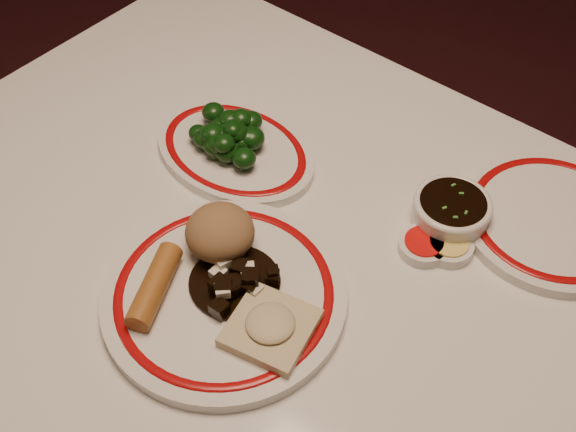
{
  "coord_description": "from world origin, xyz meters",
  "views": [
    {
      "loc": [
        0.34,
        -0.4,
        1.48
      ],
      "look_at": [
        -0.03,
        0.05,
        0.8
      ],
      "focal_mm": 45.0,
      "sensor_mm": 36.0,
      "label": 1
    }
  ],
  "objects_px": {
    "spring_roll": "(154,286)",
    "broccoli_plate": "(235,151)",
    "dining_table": "(285,319)",
    "main_plate": "(224,296)",
    "soy_bowl": "(451,212)",
    "rice_mound": "(220,232)",
    "fried_wonton": "(270,327)",
    "stirfry_heap": "(236,280)",
    "broccoli_pile": "(230,135)"
  },
  "relations": [
    {
      "from": "fried_wonton",
      "to": "main_plate",
      "type": "bearing_deg",
      "value": 175.72
    },
    {
      "from": "soy_bowl",
      "to": "main_plate",
      "type": "bearing_deg",
      "value": -117.15
    },
    {
      "from": "dining_table",
      "to": "rice_mound",
      "type": "relative_size",
      "value": 13.95
    },
    {
      "from": "main_plate",
      "to": "broccoli_plate",
      "type": "xyz_separation_m",
      "value": [
        -0.16,
        0.19,
        -0.0
      ]
    },
    {
      "from": "main_plate",
      "to": "rice_mound",
      "type": "height_order",
      "value": "rice_mound"
    },
    {
      "from": "stirfry_heap",
      "to": "broccoli_plate",
      "type": "relative_size",
      "value": 0.44
    },
    {
      "from": "dining_table",
      "to": "fried_wonton",
      "type": "distance_m",
      "value": 0.15
    },
    {
      "from": "dining_table",
      "to": "soy_bowl",
      "type": "relative_size",
      "value": 12.0
    },
    {
      "from": "main_plate",
      "to": "dining_table",
      "type": "bearing_deg",
      "value": 63.97
    },
    {
      "from": "dining_table",
      "to": "main_plate",
      "type": "relative_size",
      "value": 3.5
    },
    {
      "from": "broccoli_pile",
      "to": "spring_roll",
      "type": "bearing_deg",
      "value": -66.86
    },
    {
      "from": "main_plate",
      "to": "spring_roll",
      "type": "distance_m",
      "value": 0.08
    },
    {
      "from": "soy_bowl",
      "to": "broccoli_plate",
      "type": "bearing_deg",
      "value": -164.14
    },
    {
      "from": "main_plate",
      "to": "broccoli_plate",
      "type": "relative_size",
      "value": 1.35
    },
    {
      "from": "stirfry_heap",
      "to": "main_plate",
      "type": "bearing_deg",
      "value": -109.03
    },
    {
      "from": "main_plate",
      "to": "broccoli_pile",
      "type": "xyz_separation_m",
      "value": [
        -0.17,
        0.19,
        0.03
      ]
    },
    {
      "from": "stirfry_heap",
      "to": "soy_bowl",
      "type": "bearing_deg",
      "value": 62.38
    },
    {
      "from": "broccoli_plate",
      "to": "soy_bowl",
      "type": "distance_m",
      "value": 0.32
    },
    {
      "from": "spring_roll",
      "to": "stirfry_heap",
      "type": "bearing_deg",
      "value": 21.17
    },
    {
      "from": "dining_table",
      "to": "stirfry_heap",
      "type": "distance_m",
      "value": 0.14
    },
    {
      "from": "stirfry_heap",
      "to": "broccoli_plate",
      "type": "height_order",
      "value": "stirfry_heap"
    },
    {
      "from": "dining_table",
      "to": "broccoli_plate",
      "type": "bearing_deg",
      "value": 147.76
    },
    {
      "from": "dining_table",
      "to": "main_plate",
      "type": "xyz_separation_m",
      "value": [
        -0.03,
        -0.07,
        0.1
      ]
    },
    {
      "from": "dining_table",
      "to": "main_plate",
      "type": "distance_m",
      "value": 0.13
    },
    {
      "from": "spring_roll",
      "to": "soy_bowl",
      "type": "bearing_deg",
      "value": 33.38
    },
    {
      "from": "fried_wonton",
      "to": "soy_bowl",
      "type": "distance_m",
      "value": 0.29
    },
    {
      "from": "fried_wonton",
      "to": "spring_roll",
      "type": "bearing_deg",
      "value": -161.33
    },
    {
      "from": "broccoli_plate",
      "to": "rice_mound",
      "type": "bearing_deg",
      "value": -52.62
    },
    {
      "from": "dining_table",
      "to": "broccoli_plate",
      "type": "distance_m",
      "value": 0.25
    },
    {
      "from": "spring_roll",
      "to": "soy_bowl",
      "type": "height_order",
      "value": "spring_roll"
    },
    {
      "from": "main_plate",
      "to": "stirfry_heap",
      "type": "xyz_separation_m",
      "value": [
        0.01,
        0.02,
        0.02
      ]
    },
    {
      "from": "stirfry_heap",
      "to": "fried_wonton",
      "type": "bearing_deg",
      "value": -17.16
    },
    {
      "from": "dining_table",
      "to": "broccoli_pile",
      "type": "relative_size",
      "value": 9.08
    },
    {
      "from": "main_plate",
      "to": "fried_wonton",
      "type": "height_order",
      "value": "fried_wonton"
    },
    {
      "from": "spring_roll",
      "to": "broccoli_pile",
      "type": "distance_m",
      "value": 0.27
    },
    {
      "from": "spring_roll",
      "to": "broccoli_plate",
      "type": "relative_size",
      "value": 0.44
    },
    {
      "from": "main_plate",
      "to": "rice_mound",
      "type": "relative_size",
      "value": 3.98
    },
    {
      "from": "stirfry_heap",
      "to": "dining_table",
      "type": "bearing_deg",
      "value": 61.98
    },
    {
      "from": "dining_table",
      "to": "main_plate",
      "type": "bearing_deg",
      "value": -116.03
    },
    {
      "from": "fried_wonton",
      "to": "stirfry_heap",
      "type": "distance_m",
      "value": 0.08
    },
    {
      "from": "stirfry_heap",
      "to": "soy_bowl",
      "type": "height_order",
      "value": "stirfry_heap"
    },
    {
      "from": "rice_mound",
      "to": "spring_roll",
      "type": "height_order",
      "value": "rice_mound"
    },
    {
      "from": "broccoli_pile",
      "to": "soy_bowl",
      "type": "bearing_deg",
      "value": 15.93
    },
    {
      "from": "dining_table",
      "to": "rice_mound",
      "type": "xyz_separation_m",
      "value": [
        -0.08,
        -0.02,
        0.14
      ]
    },
    {
      "from": "main_plate",
      "to": "fried_wonton",
      "type": "xyz_separation_m",
      "value": [
        0.08,
        -0.01,
        0.02
      ]
    },
    {
      "from": "fried_wonton",
      "to": "soy_bowl",
      "type": "bearing_deg",
      "value": 77.17
    },
    {
      "from": "rice_mound",
      "to": "fried_wonton",
      "type": "relative_size",
      "value": 0.79
    },
    {
      "from": "rice_mound",
      "to": "spring_roll",
      "type": "bearing_deg",
      "value": -97.26
    },
    {
      "from": "main_plate",
      "to": "broccoli_plate",
      "type": "bearing_deg",
      "value": 129.51
    },
    {
      "from": "stirfry_heap",
      "to": "broccoli_pile",
      "type": "bearing_deg",
      "value": 134.33
    }
  ]
}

